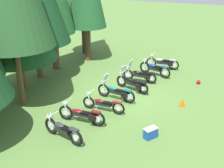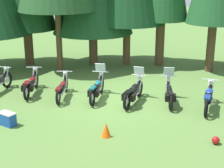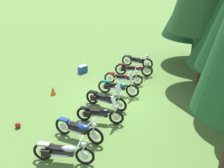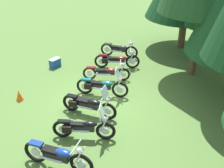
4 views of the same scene
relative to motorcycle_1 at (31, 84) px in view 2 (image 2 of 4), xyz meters
The scene contains 10 objects.
ground_plane 3.72m from the motorcycle_1, 10.06° to the right, with size 80.00×80.00×0.00m, color #547A38.
motorcycle_1 is the anchor object (origin of this frame).
motorcycle_2 1.49m from the motorcycle_1, 15.36° to the right, with size 0.69×2.31×0.99m.
motorcycle_3 2.97m from the motorcycle_1, ahead, with size 0.77×2.33×1.38m.
motorcycle_4 4.53m from the motorcycle_1, 11.44° to the right, with size 0.98×2.24×1.37m.
motorcycle_5 5.95m from the motorcycle_1, ahead, with size 0.64×2.21×1.36m.
motorcycle_6 7.47m from the motorcycle_1, 11.02° to the right, with size 0.91×2.27×1.04m.
picnic_cooler 3.29m from the motorcycle_1, 89.26° to the right, with size 0.69×0.59×0.48m.
traffic_cone 5.34m from the motorcycle_1, 48.55° to the right, with size 0.32×0.32×0.48m, color #EA590F.
dropped_helmet 8.22m from the motorcycle_1, 31.96° to the right, with size 0.25×0.25×0.25m, color maroon.
Camera 2 is at (0.59, -13.70, 5.17)m, focal length 56.43 mm.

